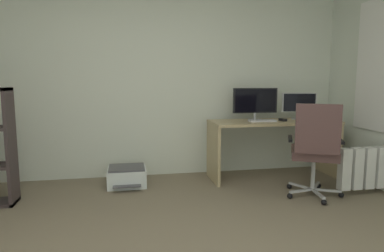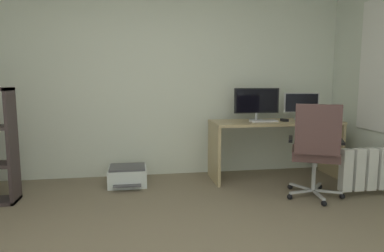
{
  "view_description": "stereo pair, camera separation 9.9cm",
  "coord_description": "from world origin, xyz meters",
  "views": [
    {
      "loc": [
        -0.34,
        -2.02,
        1.26
      ],
      "look_at": [
        0.38,
        1.73,
        0.75
      ],
      "focal_mm": 31.49,
      "sensor_mm": 36.0,
      "label": 1
    },
    {
      "loc": [
        -0.24,
        -2.04,
        1.26
      ],
      "look_at": [
        0.38,
        1.73,
        0.75
      ],
      "focal_mm": 31.49,
      "sensor_mm": 36.0,
      "label": 2
    }
  ],
  "objects": [
    {
      "name": "wall_back",
      "position": [
        0.0,
        2.49,
        1.25
      ],
      "size": [
        5.11,
        0.1,
        2.5
      ],
      "primitive_type": "cube",
      "color": "silver",
      "rests_on": "ground"
    },
    {
      "name": "desk",
      "position": [
        1.52,
        2.03,
        0.56
      ],
      "size": [
        1.64,
        0.59,
        0.75
      ],
      "color": "tan",
      "rests_on": "ground"
    },
    {
      "name": "monitor_main",
      "position": [
        1.3,
        2.12,
        1.0
      ],
      "size": [
        0.59,
        0.18,
        0.42
      ],
      "color": "#B2B5B7",
      "rests_on": "desk"
    },
    {
      "name": "monitor_secondary",
      "position": [
        1.92,
        2.12,
        0.96
      ],
      "size": [
        0.46,
        0.18,
        0.35
      ],
      "color": "#B2B5B7",
      "rests_on": "desk"
    },
    {
      "name": "keyboard",
      "position": [
        1.33,
        1.95,
        0.76
      ],
      "size": [
        0.34,
        0.13,
        0.02
      ],
      "primitive_type": "cube",
      "rotation": [
        0.0,
        0.0,
        -0.01
      ],
      "color": "silver",
      "rests_on": "desk"
    },
    {
      "name": "computer_mouse",
      "position": [
        1.61,
        1.95,
        0.77
      ],
      "size": [
        0.08,
        0.11,
        0.03
      ],
      "primitive_type": "cube",
      "rotation": [
        0.0,
        0.0,
        0.21
      ],
      "color": "black",
      "rests_on": "desk"
    },
    {
      "name": "office_chair",
      "position": [
        1.62,
        1.19,
        0.57
      ],
      "size": [
        0.65,
        0.69,
        1.03
      ],
      "color": "#B7BABC",
      "rests_on": "ground"
    },
    {
      "name": "printer",
      "position": [
        -0.36,
        2.02,
        0.12
      ],
      "size": [
        0.46,
        0.47,
        0.23
      ],
      "color": "silver",
      "rests_on": "ground"
    },
    {
      "name": "radiator",
      "position": [
        2.46,
        1.22,
        0.29
      ],
      "size": [
        1.01,
        0.1,
        0.47
      ],
      "color": "white",
      "rests_on": "ground"
    }
  ]
}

